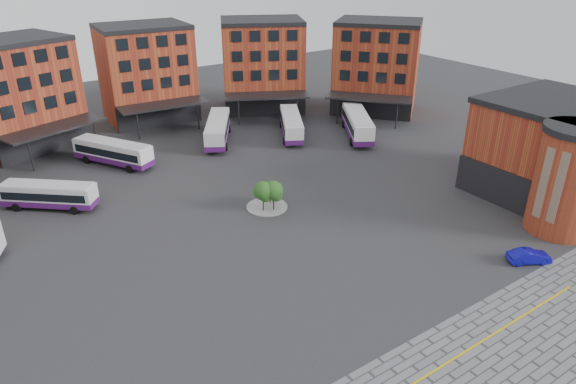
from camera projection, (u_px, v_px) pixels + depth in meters
ground at (321, 266)px, 44.83m from camera, size 160.00×160.00×0.00m
yellow_line at (467, 350)px, 35.42m from camera, size 26.00×0.15×0.02m
main_building at (117, 96)px, 67.71m from camera, size 94.14×42.48×14.60m
east_building at (552, 152)px, 54.80m from camera, size 17.40×15.40×10.60m
tree_island at (269, 193)px, 53.49m from camera, size 4.40×4.40×3.40m
bus_b at (49, 195)px, 53.98m from camera, size 9.10×8.21×2.81m
bus_c at (113, 152)px, 64.68m from camera, size 7.75×10.73×3.09m
bus_d at (218, 129)px, 72.35m from camera, size 8.53×11.48×3.33m
bus_e at (291, 124)px, 74.52m from camera, size 7.89×11.11×3.19m
bus_f at (357, 124)px, 74.26m from camera, size 8.93×11.98×3.48m
blue_car at (529, 256)px, 45.02m from camera, size 3.93×2.96×1.24m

